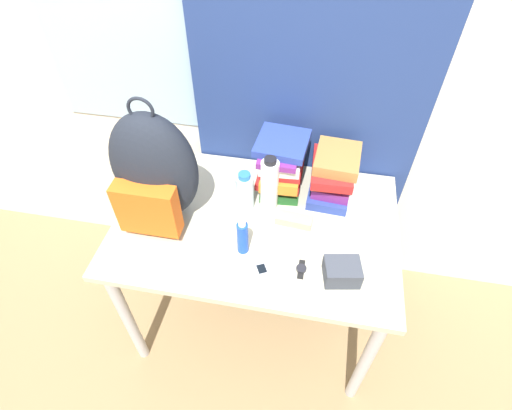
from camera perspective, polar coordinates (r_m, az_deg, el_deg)
The scene contains 14 objects.
ground_plane at distance 2.15m, azimuth -2.07°, elevation -24.05°, with size 12.00×12.00×0.00m, color #8C704C.
wall_back at distance 1.73m, azimuth 2.90°, elevation 20.04°, with size 6.00×0.06×2.50m.
curtain_blue at distance 1.67m, azimuth 7.94°, elevation 18.62°, with size 0.99×0.04×2.50m.
desk at distance 1.73m, azimuth 0.00°, elevation -4.52°, with size 1.16×0.77×0.78m.
backpack at distance 1.57m, azimuth -14.36°, elevation 4.62°, with size 0.34×0.27×0.55m.
book_stack_left at distance 1.72m, azimuth 3.58°, elevation 5.90°, with size 0.22×0.28×0.26m.
book_stack_center at distance 1.73m, azimuth 10.91°, elevation 4.34°, with size 0.20×0.27×0.21m.
water_bottle at distance 1.65m, azimuth -1.62°, elevation 1.91°, with size 0.08×0.08×0.19m.
sports_bottle at distance 1.63m, azimuth 1.94°, elevation 3.00°, with size 0.07×0.07×0.26m.
sunscreen_bottle at distance 1.50m, azimuth -1.93°, elevation -4.59°, with size 0.04×0.04×0.17m.
cell_phone at distance 1.50m, azimuth 0.81°, elevation -9.26°, with size 0.08×0.10×0.02m.
sunglasses_case at distance 1.65m, azimuth 5.46°, elevation -2.17°, with size 0.15×0.07×0.04m.
camera_pouch at distance 1.49m, azimuth 12.19°, elevation -9.30°, with size 0.15×0.12×0.08m.
wristwatch at distance 1.52m, azimuth 6.48°, elevation -9.06°, with size 0.04×0.08×0.01m.
Camera 1 is at (0.20, -0.68, 2.03)m, focal length 28.00 mm.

